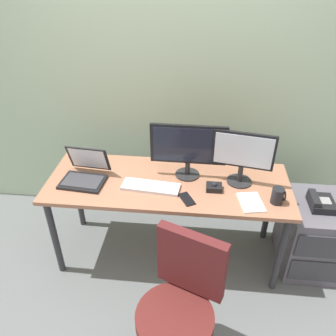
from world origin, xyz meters
The scene contains 14 objects.
ground_plane centered at (0.00, 0.00, 0.00)m, with size 8.00×8.00×0.00m, color slate.
back_wall centered at (0.00, 0.68, 1.40)m, with size 6.00×0.10×2.80m, color #B6CFAD.
desk centered at (0.00, 0.00, 0.66)m, with size 1.77×0.66×0.73m.
file_cabinet centered at (1.11, 0.02, 0.29)m, with size 0.42×0.53×0.59m.
desk_phone centered at (1.11, 0.01, 0.62)m, with size 0.17×0.20×0.09m.
office_chair centered at (0.15, -0.84, 0.41)m, with size 0.53×0.55×0.92m.
monitor_main centered at (0.14, 0.10, 0.97)m, with size 0.55×0.18×0.41m.
monitor_side centered at (0.52, 0.05, 0.97)m, with size 0.43×0.18×0.40m.
keyboard centered at (-0.11, -0.09, 0.75)m, with size 0.42×0.18×0.03m.
laptop centered at (-0.61, -0.03, 0.78)m, with size 0.34×0.32×0.23m.
trackball_mouse centered at (0.33, -0.06, 0.76)m, with size 0.11×0.09×0.07m.
coffee_mug centered at (0.75, -0.16, 0.79)m, with size 0.09×0.08×0.11m.
paper_notepad centered at (0.58, -0.19, 0.74)m, with size 0.15×0.21×0.01m, color white.
cell_phone centered at (0.15, -0.19, 0.74)m, with size 0.07×0.14×0.01m, color black.
Camera 1 is at (0.20, -2.00, 2.18)m, focal length 36.23 mm.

